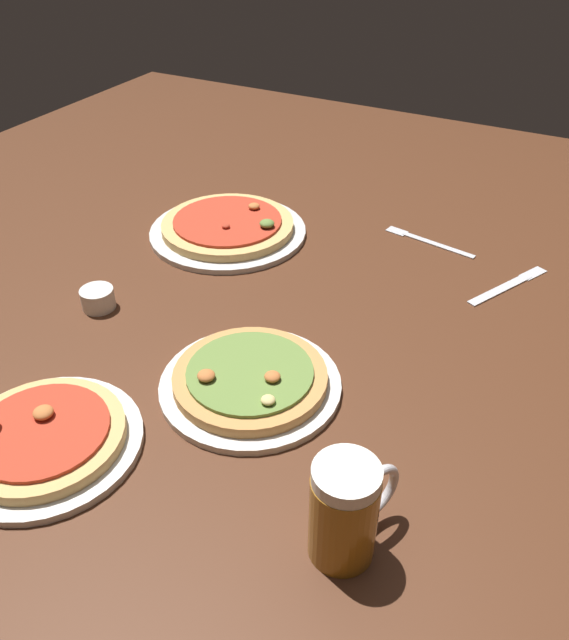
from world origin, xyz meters
TOP-DOWN VIEW (x-y plane):
  - ground_plane at (0.00, 0.00)m, footprint 2.40×2.40m
  - pizza_plate_near at (-0.17, -0.40)m, footprint 0.27×0.27m
  - pizza_plate_far at (-0.27, 0.25)m, footprint 0.34×0.34m
  - pizza_plate_side at (0.02, -0.16)m, footprint 0.28×0.28m
  - beer_mug_dark at (0.27, -0.35)m, footprint 0.08×0.13m
  - ramekin_sauce at (-0.33, -0.10)m, footprint 0.06×0.06m
  - fork_left at (0.13, 0.42)m, footprint 0.20×0.06m
  - knife_right at (0.32, 0.32)m, footprint 0.11×0.20m

SIDE VIEW (x-z plane):
  - ground_plane at x=0.00m, z-range -0.03..0.00m
  - knife_right at x=0.32m, z-range 0.00..0.01m
  - fork_left at x=0.13m, z-range 0.00..0.01m
  - pizza_plate_far at x=-0.27m, z-range -0.01..0.04m
  - pizza_plate_side at x=0.02m, z-range -0.01..0.04m
  - pizza_plate_near at x=-0.17m, z-range -0.01..0.04m
  - ramekin_sauce at x=-0.33m, z-range 0.00..0.04m
  - beer_mug_dark at x=0.27m, z-range 0.00..0.14m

